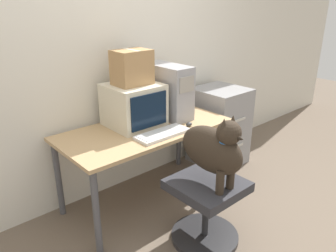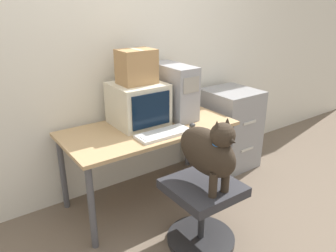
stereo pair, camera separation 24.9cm
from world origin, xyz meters
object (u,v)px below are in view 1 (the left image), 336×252
office_chair (206,207)px  cardboard_box (132,67)px  dog (214,148)px  crt_monitor (134,105)px  pc_tower (167,91)px  keyboard (163,134)px  filing_cabinet (219,126)px

office_chair → cardboard_box: bearing=91.9°
dog → crt_monitor: bearing=91.9°
cardboard_box → pc_tower: bearing=-2.9°
keyboard → office_chair: keyboard is taller
keyboard → filing_cabinet: bearing=15.5°
crt_monitor → pc_tower: size_ratio=0.86×
office_chair → filing_cabinet: bearing=36.4°
dog → filing_cabinet: (1.06, 0.83, -0.35)m
filing_cabinet → cardboard_box: bearing=177.7°
pc_tower → office_chair: 1.09m
filing_cabinet → dog: bearing=-142.1°
keyboard → cardboard_box: (-0.03, 0.34, 0.48)m
keyboard → cardboard_box: 0.59m
office_chair → pc_tower: bearing=67.4°
crt_monitor → pc_tower: (0.36, -0.01, 0.06)m
pc_tower → office_chair: (-0.34, -0.81, -0.65)m
crt_monitor → office_chair: crt_monitor is taller
cardboard_box → keyboard: bearing=-84.7°
pc_tower → cardboard_box: (-0.36, 0.02, 0.26)m
pc_tower → office_chair: pc_tower is taller
dog → filing_cabinet: 1.39m
pc_tower → keyboard: pc_tower is taller
filing_cabinet → cardboard_box: size_ratio=2.85×
pc_tower → filing_cabinet: 0.90m
office_chair → filing_cabinet: 1.33m
keyboard → crt_monitor: bearing=95.4°
pc_tower → dog: bearing=-111.5°
pc_tower → filing_cabinet: (0.73, -0.03, -0.52)m
pc_tower → filing_cabinet: bearing=-2.0°
filing_cabinet → office_chair: bearing=-143.6°
office_chair → keyboard: bearing=89.6°
dog → keyboard: bearing=89.6°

